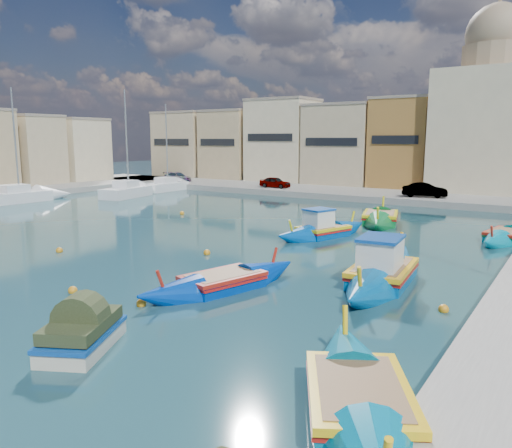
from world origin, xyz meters
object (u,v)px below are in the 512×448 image
Objects in this scene: luzzu_green at (380,219)px; luzzu_cyan_south at (359,405)px; luzzu_blue_cabin at (323,231)px; yacht_north at (176,186)px; tender_near at (82,335)px; church_block at (491,114)px; yacht_midnorth at (137,191)px; yacht_mid at (35,196)px; luzzu_turquoise_cabin at (382,274)px; luzzu_cyan_mid at (506,237)px; luzzu_blue_south at (223,283)px.

luzzu_green is 25.78m from luzzu_cyan_south.
yacht_north reaches higher than luzzu_blue_cabin.
luzzu_green reaches higher than tender_near.
luzzu_green is at bearing -18.56° from yacht_north.
church_block is 5.79× the size of tender_near.
luzzu_green is 0.85× the size of yacht_north.
yacht_north is at bearing 149.08° from luzzu_blue_cabin.
yacht_midnorth reaches higher than yacht_mid.
tender_near is (-7.94, -1.04, 0.17)m from luzzu_cyan_south.
yacht_north is at bearing 144.59° from luzzu_turquoise_cabin.
yacht_north is (-36.44, 11.31, 0.18)m from luzzu_cyan_mid.
luzzu_blue_cabin is 0.68× the size of yacht_midnorth.
luzzu_green is 1.10× the size of luzzu_blue_south.
church_block reaches higher than luzzu_blue_cabin.
church_block is 2.14× the size of luzzu_green.
church_block is at bearing 81.03° from luzzu_blue_cabin.
yacht_mid is (-40.52, 18.50, 0.17)m from luzzu_cyan_south.
luzzu_turquoise_cabin is 40.90m from yacht_north.
luzzu_cyan_mid reaches higher than tender_near.
luzzu_turquoise_cabin is at bearing -87.02° from church_block.
luzzu_cyan_south is 0.78× the size of yacht_north.
church_block is 1.65× the size of yacht_midnorth.
luzzu_turquoise_cabin is 6.66m from luzzu_blue_south.
luzzu_blue_cabin is 12.05m from luzzu_blue_south.
yacht_mid is at bearing -174.28° from luzzu_cyan_mid.
church_block is 23.79m from luzzu_green.
yacht_mid is at bearing -141.75° from church_block.
luzzu_blue_south is at bearing -89.47° from luzzu_green.
luzzu_green is (1.24, 6.66, -0.04)m from luzzu_blue_cabin.
yacht_midnorth is at bearing 174.67° from luzzu_green.
yacht_north is at bearing 75.04° from yacht_mid.
luzzu_turquoise_cabin is at bearing -12.55° from yacht_mid.
luzzu_blue_south is 0.99× the size of luzzu_cyan_south.
luzzu_turquoise_cabin is 36.54m from yacht_midnorth.
luzzu_blue_cabin is (-6.43, 7.59, -0.05)m from luzzu_turquoise_cabin.
luzzu_blue_south is at bearing 144.43° from luzzu_cyan_south.
tender_near is (-4.86, -11.21, 0.06)m from luzzu_turquoise_cabin.
yacht_midnorth reaches higher than yacht_north.
luzzu_green is 25.46m from tender_near.
luzzu_green is at bearing -98.48° from church_block.
yacht_midnorth is at bearing 172.95° from luzzu_cyan_mid.
yacht_midnorth is (-30.56, -19.57, -7.95)m from church_block.
luzzu_cyan_south is 8.01m from tender_near.
luzzu_blue_cabin is 27.60m from yacht_midnorth.
luzzu_cyan_south is at bearing -37.20° from yacht_midnorth.
yacht_north is (-26.90, 16.12, 0.08)m from luzzu_blue_cabin.
luzzu_turquoise_cabin reaches higher than luzzu_cyan_mid.
luzzu_turquoise_cabin reaches higher than luzzu_blue_south.
luzzu_green is 29.69m from yacht_north.
yacht_mid is at bearing 155.46° from luzzu_cyan_south.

